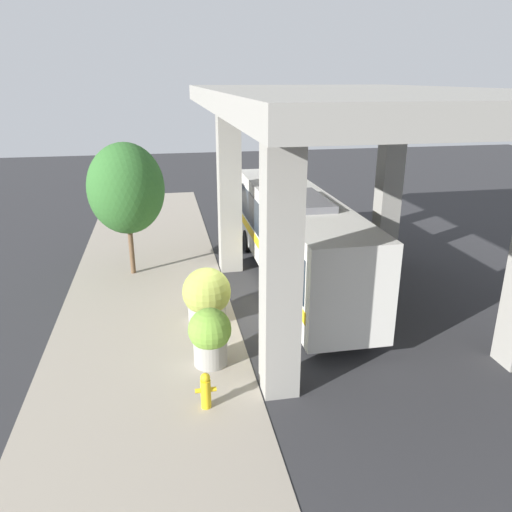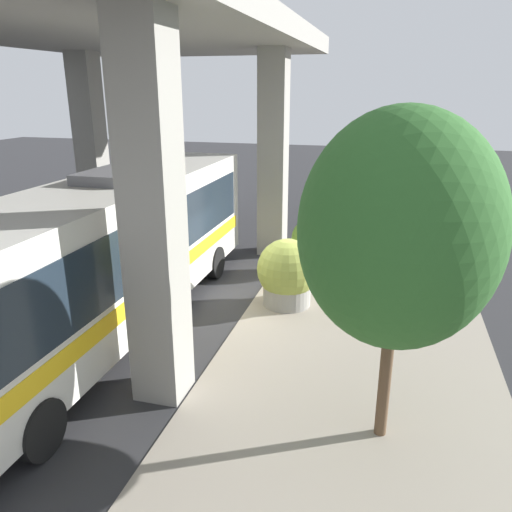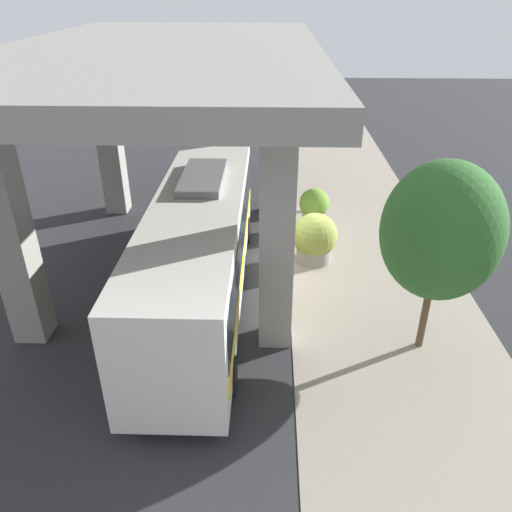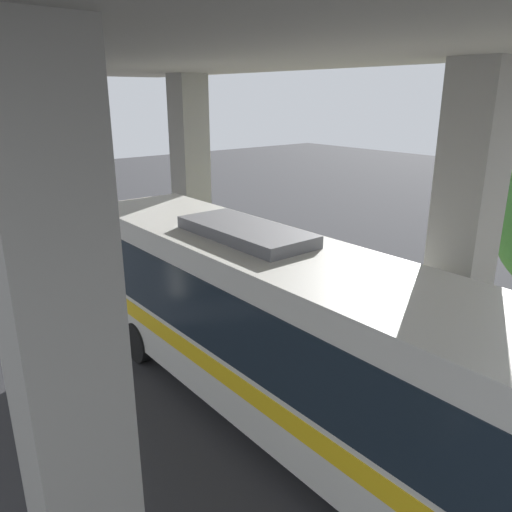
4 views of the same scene
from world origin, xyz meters
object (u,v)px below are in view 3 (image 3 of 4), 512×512
Objects in this scene: fire_hydrant at (317,198)px; planter_front at (315,239)px; planter_middle at (314,208)px; bus at (201,241)px; street_tree_near at (441,231)px.

planter_front is (0.50, 4.81, 0.40)m from fire_hydrant.
planter_front is 1.07× the size of planter_middle.
planter_front is (-3.76, -2.54, -1.16)m from bus.
street_tree_near is at bearing 102.57° from fire_hydrant.
street_tree_near is (-2.66, 4.86, 2.72)m from planter_front.
fire_hydrant is 0.18× the size of street_tree_near.
planter_front reaches higher than fire_hydrant.
street_tree_near reaches higher than bus.
planter_front is at bearing 86.37° from planter_middle.
bus is 6.60× the size of planter_front.
planter_front is 0.34× the size of street_tree_near.
street_tree_near reaches higher than planter_middle.
bus is 7.00m from street_tree_near.
bus is 4.68m from planter_front.
planter_middle is (-3.94, -5.35, -1.15)m from bus.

